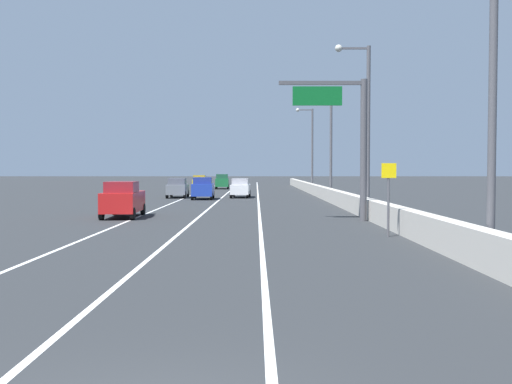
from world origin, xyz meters
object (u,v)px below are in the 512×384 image
(car_red_2, at_px, (121,200))
(car_gray_4, at_px, (175,188))
(lamp_post_right_second, at_px, (362,118))
(lamp_post_right_fourth, at_px, (308,144))
(car_blue_5, at_px, (201,188))
(lamp_post_right_third, at_px, (326,135))
(lamp_post_right_near, at_px, (482,62))
(car_yellow_1, at_px, (197,182))
(speed_advisory_sign, at_px, (386,194))
(car_green_3, at_px, (220,182))
(overhead_sign_gantry, at_px, (347,132))
(car_white_0, at_px, (238,188))

(car_red_2, distance_m, car_gray_4, 23.87)
(lamp_post_right_second, xyz_separation_m, car_gray_4, (-14.06, 21.81, -4.92))
(lamp_post_right_fourth, relative_size, car_blue_5, 2.41)
(lamp_post_right_third, bearing_deg, lamp_post_right_near, -90.01)
(lamp_post_right_second, bearing_deg, lamp_post_right_third, 89.68)
(lamp_post_right_fourth, relative_size, car_yellow_1, 2.34)
(lamp_post_right_third, xyz_separation_m, lamp_post_right_fourth, (0.05, 18.89, 0.00))
(speed_advisory_sign, bearing_deg, lamp_post_right_third, 87.76)
(lamp_post_right_near, height_order, car_green_3, lamp_post_right_near)
(overhead_sign_gantry, xyz_separation_m, car_yellow_1, (-12.88, 52.71, -3.78))
(lamp_post_right_second, relative_size, lamp_post_right_third, 1.00)
(lamp_post_right_third, relative_size, car_blue_5, 2.41)
(lamp_post_right_near, height_order, car_red_2, lamp_post_right_near)
(lamp_post_right_near, distance_m, lamp_post_right_fourth, 56.68)
(car_white_0, xyz_separation_m, car_red_2, (-6.08, -24.15, 0.10))
(car_white_0, bearing_deg, speed_advisory_sign, -78.51)
(car_white_0, bearing_deg, lamp_post_right_near, -78.81)
(overhead_sign_gantry, xyz_separation_m, speed_advisory_sign, (0.44, -7.44, -2.96))
(car_green_3, xyz_separation_m, car_blue_5, (-0.14, -28.84, -0.02))
(lamp_post_right_second, distance_m, lamp_post_right_third, 18.89)
(lamp_post_right_second, relative_size, lamp_post_right_fourth, 1.00)
(lamp_post_right_third, xyz_separation_m, car_blue_5, (-11.45, -0.23, -4.85))
(lamp_post_right_fourth, xyz_separation_m, car_red_2, (-14.24, -39.85, -4.83))
(car_white_0, distance_m, car_blue_5, 4.79)
(speed_advisory_sign, relative_size, car_red_2, 0.65)
(overhead_sign_gantry, bearing_deg, car_red_2, 169.21)
(lamp_post_right_fourth, distance_m, car_red_2, 42.59)
(car_white_0, relative_size, car_gray_4, 1.00)
(car_white_0, bearing_deg, car_red_2, -104.13)
(car_red_2, bearing_deg, lamp_post_right_fourth, 70.33)
(car_yellow_1, bearing_deg, car_green_3, -13.27)
(overhead_sign_gantry, relative_size, lamp_post_right_second, 0.73)
(lamp_post_right_third, height_order, car_red_2, lamp_post_right_third)
(speed_advisory_sign, bearing_deg, car_red_2, 142.89)
(car_blue_5, bearing_deg, car_white_0, 45.81)
(overhead_sign_gantry, xyz_separation_m, lamp_post_right_fourth, (1.70, 42.24, 1.13))
(lamp_post_right_near, bearing_deg, car_green_3, 99.66)
(lamp_post_right_third, height_order, car_white_0, lamp_post_right_third)
(speed_advisory_sign, bearing_deg, car_gray_4, 111.04)
(speed_advisory_sign, bearing_deg, car_white_0, 101.49)
(speed_advisory_sign, xyz_separation_m, car_red_2, (-12.99, 9.83, -0.74))
(overhead_sign_gantry, xyz_separation_m, lamp_post_right_second, (1.54, 4.45, 1.13))
(lamp_post_right_fourth, bearing_deg, car_green_3, 139.46)
(lamp_post_right_second, distance_m, car_green_3, 49.04)
(car_blue_5, bearing_deg, car_gray_4, 130.80)
(overhead_sign_gantry, height_order, lamp_post_right_second, lamp_post_right_second)
(speed_advisory_sign, xyz_separation_m, car_green_3, (-10.10, 59.39, -0.74))
(lamp_post_right_near, xyz_separation_m, car_white_0, (-8.10, 40.99, -4.93))
(car_yellow_1, bearing_deg, lamp_post_right_third, -63.68)
(lamp_post_right_fourth, height_order, car_red_2, lamp_post_right_fourth)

